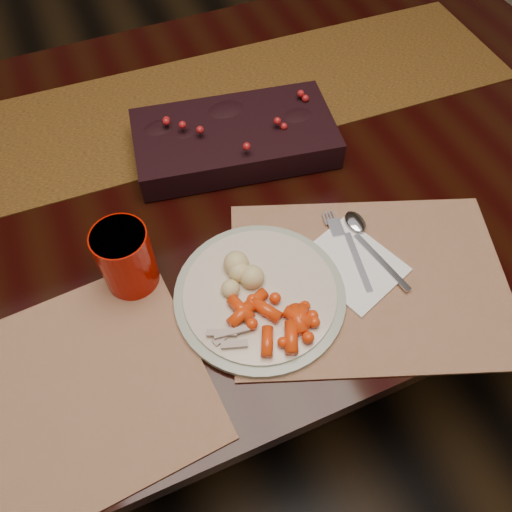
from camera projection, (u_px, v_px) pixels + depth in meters
name	position (u px, v px, depth m)	size (l,w,h in m)	color
floor	(226.00, 337.00, 1.56)	(5.00, 5.00, 0.00)	black
dining_table	(218.00, 274.00, 1.25)	(1.80, 1.00, 0.75)	black
table_runner	(152.00, 117.00, 1.02)	(1.56, 0.32, 0.00)	black
centerpiece	(235.00, 135.00, 0.93)	(0.37, 0.19, 0.07)	black
placemat_main	(369.00, 280.00, 0.80)	(0.44, 0.32, 0.00)	brown
placemat_second	(44.00, 406.00, 0.69)	(0.44, 0.32, 0.00)	#956941
dinner_plate	(260.00, 295.00, 0.78)	(0.27, 0.27, 0.01)	beige
baby_carrots	(277.00, 316.00, 0.73)	(0.12, 0.10, 0.02)	red
mashed_potatoes	(237.00, 272.00, 0.77)	(0.07, 0.06, 0.04)	#C8B882
turkey_shreds	(224.00, 340.00, 0.72)	(0.07, 0.06, 0.02)	#A58980
napkin	(352.00, 264.00, 0.81)	(0.13, 0.15, 0.01)	white
fork	(352.00, 253.00, 0.82)	(0.02, 0.15, 0.00)	silver
spoon	(373.00, 249.00, 0.82)	(0.03, 0.16, 0.00)	silver
red_cup	(126.00, 258.00, 0.75)	(0.08, 0.08, 0.12)	#AB0D00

